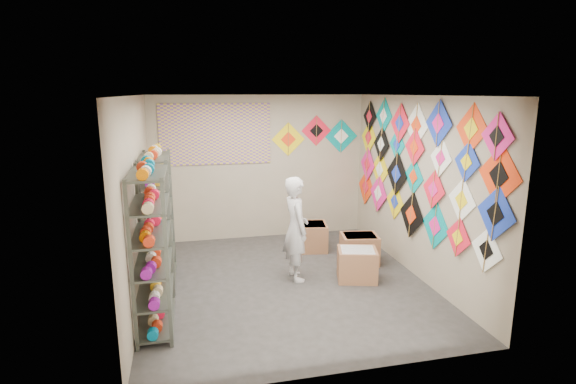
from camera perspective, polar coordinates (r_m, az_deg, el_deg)
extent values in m
plane|color=#302D2A|center=(6.75, -0.26, -11.44)|extent=(4.50, 4.50, 0.00)
plane|color=tan|center=(8.49, -3.62, 3.09)|extent=(4.00, 0.00, 4.00)
plane|color=tan|center=(4.23, 6.48, -6.74)|extent=(4.00, 0.00, 4.00)
plane|color=tan|center=(6.21, -18.60, -1.08)|extent=(0.00, 4.50, 4.50)
plane|color=tan|center=(7.02, 15.86, 0.64)|extent=(0.00, 4.50, 4.50)
plane|color=#686157|center=(6.16, -0.29, 12.16)|extent=(4.50, 4.50, 0.00)
cube|color=#4C5147|center=(5.48, -16.82, -7.10)|extent=(0.40, 1.10, 1.90)
cube|color=#4C5147|center=(6.72, -16.15, -3.43)|extent=(0.40, 1.10, 1.90)
cylinder|color=#FF1239|center=(5.00, -17.23, -7.89)|extent=(0.12, 0.10, 0.12)
cylinder|color=orange|center=(5.18, -17.09, -7.16)|extent=(0.12, 0.10, 0.12)
cylinder|color=yellow|center=(5.36, -16.95, -6.48)|extent=(0.12, 0.10, 0.12)
cylinder|color=white|center=(5.54, -16.83, -5.84)|extent=(0.12, 0.10, 0.12)
cylinder|color=red|center=(5.72, -16.71, -5.25)|extent=(0.12, 0.10, 0.12)
cylinder|color=#8F1294|center=(5.91, -16.60, -4.69)|extent=(0.12, 0.10, 0.12)
cylinder|color=#DCBB81|center=(6.23, -16.42, -3.78)|extent=(0.12, 0.10, 0.12)
cylinder|color=#03739B|center=(6.42, -16.33, -3.30)|extent=(0.12, 0.10, 0.12)
cylinder|color=#FF1239|center=(6.60, -16.24, -2.86)|extent=(0.12, 0.10, 0.12)
cylinder|color=orange|center=(6.79, -16.16, -2.44)|extent=(0.12, 0.10, 0.12)
cylinder|color=yellow|center=(6.97, -16.08, -2.04)|extent=(0.12, 0.10, 0.12)
cylinder|color=white|center=(7.16, -16.01, -1.66)|extent=(0.12, 0.10, 0.12)
cube|color=white|center=(5.71, 23.92, -6.74)|extent=(0.03, 0.56, 0.56)
cube|color=red|center=(6.11, 20.78, -5.41)|extent=(0.03, 0.52, 0.52)
cube|color=#008F90|center=(6.58, 18.19, -4.12)|extent=(0.02, 0.68, 0.68)
cube|color=black|center=(7.12, 15.40, -2.81)|extent=(0.04, 0.72, 0.72)
cube|color=yellow|center=(7.63, 13.42, -1.19)|extent=(0.02, 0.61, 0.61)
cube|color=#F21B84|center=(8.17, 11.39, -0.17)|extent=(0.04, 0.68, 0.68)
cube|color=#FF3A0D|center=(8.72, 9.86, 0.67)|extent=(0.03, 0.69, 0.69)
cube|color=#1937B6|center=(5.48, 24.88, -2.52)|extent=(0.04, 0.64, 0.64)
cube|color=white|center=(6.01, 21.20, -0.98)|extent=(0.02, 0.57, 0.57)
cube|color=red|center=(6.52, 18.00, 0.34)|extent=(0.03, 0.56, 0.56)
cube|color=#008F90|center=(7.03, 15.68, 1.89)|extent=(0.01, 0.56, 0.56)
cube|color=black|center=(7.49, 13.62, 2.25)|extent=(0.02, 0.71, 0.71)
cube|color=yellow|center=(8.11, 11.59, 2.82)|extent=(0.01, 0.67, 0.67)
cube|color=#F21B84|center=(8.56, 10.06, 3.49)|extent=(0.02, 0.64, 0.64)
cube|color=#FF3A0D|center=(5.43, 25.26, 1.92)|extent=(0.02, 0.71, 0.71)
cube|color=#1937B6|center=(5.86, 21.77, 3.58)|extent=(0.03, 0.51, 0.51)
cube|color=white|center=(6.37, 18.84, 4.12)|extent=(0.03, 0.52, 0.52)
cube|color=red|center=(6.95, 15.76, 5.49)|extent=(0.01, 0.57, 0.57)
cube|color=#008F90|center=(7.49, 13.68, 5.89)|extent=(0.01, 0.53, 0.53)
cube|color=black|center=(7.99, 11.76, 5.98)|extent=(0.03, 0.61, 0.61)
cube|color=yellow|center=(8.54, 10.21, 6.86)|extent=(0.04, 0.65, 0.65)
cube|color=#F21B84|center=(5.43, 25.04, 6.41)|extent=(0.01, 0.54, 0.54)
cube|color=#FF3A0D|center=(5.82, 22.28, 7.46)|extent=(0.04, 0.63, 0.62)
cube|color=#1937B6|center=(6.40, 18.57, 8.26)|extent=(0.01, 0.65, 0.65)
cube|color=white|center=(6.94, 16.01, 8.13)|extent=(0.02, 0.67, 0.67)
cube|color=red|center=(7.37, 14.02, 8.47)|extent=(0.02, 0.63, 0.63)
cube|color=#008F90|center=(7.95, 12.08, 9.45)|extent=(0.02, 0.62, 0.62)
cube|color=black|center=(8.46, 10.32, 9.43)|extent=(0.02, 0.56, 0.56)
cube|color=yellow|center=(8.51, 0.03, 6.70)|extent=(0.64, 0.02, 0.64)
cube|color=red|center=(8.64, 3.62, 7.77)|extent=(0.58, 0.02, 0.58)
cube|color=#008F90|center=(8.80, 6.75, 7.05)|extent=(0.66, 0.02, 0.66)
cube|color=#6C4596|center=(8.29, -9.16, 7.26)|extent=(2.00, 0.01, 1.10)
imported|color=silver|center=(6.63, 0.99, -4.68)|extent=(0.63, 0.47, 1.56)
cube|color=#996542|center=(6.84, 8.76, -9.09)|extent=(0.67, 0.60, 0.47)
cube|color=#996542|center=(7.49, 9.04, -7.15)|extent=(0.65, 0.56, 0.48)
cube|color=#996542|center=(8.02, 3.12, -5.67)|extent=(0.58, 0.62, 0.47)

